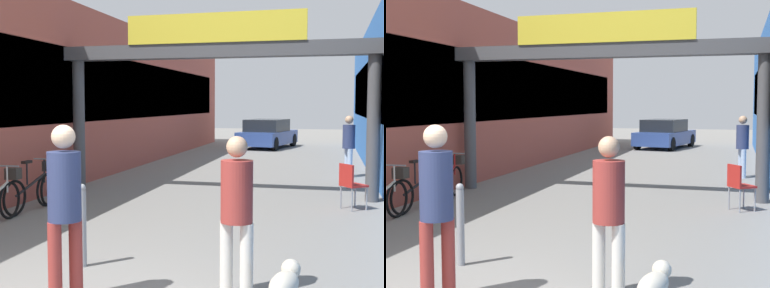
# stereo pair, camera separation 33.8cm
# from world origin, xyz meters

# --- Properties ---
(storefront_left) EXTENTS (3.00, 26.00, 4.53)m
(storefront_left) POSITION_xyz_m (-5.09, 11.00, 2.26)
(storefront_left) COLOR #B25142
(storefront_left) RESTS_ON ground_plane
(arcade_sign_gateway) EXTENTS (7.40, 0.47, 4.01)m
(arcade_sign_gateway) POSITION_xyz_m (0.00, 7.36, 2.82)
(arcade_sign_gateway) COLOR #4C4C4F
(arcade_sign_gateway) RESTS_ON ground_plane
(pedestrian_with_dog) EXTENTS (0.43, 0.43, 1.71)m
(pedestrian_with_dog) POSITION_xyz_m (1.54, 1.20, 0.98)
(pedestrian_with_dog) COLOR silver
(pedestrian_with_dog) RESTS_ON ground_plane
(pedestrian_companion) EXTENTS (0.47, 0.47, 1.83)m
(pedestrian_companion) POSITION_xyz_m (-0.11, 0.57, 1.06)
(pedestrian_companion) COLOR #99332D
(pedestrian_companion) RESTS_ON ground_plane
(pedestrian_carrying_crate) EXTENTS (0.43, 0.43, 1.72)m
(pedestrian_carrying_crate) POSITION_xyz_m (2.98, 11.21, 0.99)
(pedestrian_carrying_crate) COLOR #A5BFE0
(pedestrian_carrying_crate) RESTS_ON ground_plane
(dog_on_leash) EXTENTS (0.35, 0.68, 0.48)m
(dog_on_leash) POSITION_xyz_m (2.09, 0.85, 0.30)
(dog_on_leash) COLOR beige
(dog_on_leash) RESTS_ON ground_plane
(bicycle_black_third) EXTENTS (0.46, 1.69, 0.98)m
(bicycle_black_third) POSITION_xyz_m (-3.01, 4.79, 0.44)
(bicycle_black_third) COLOR black
(bicycle_black_third) RESTS_ON ground_plane
(bicycle_red_farthest) EXTENTS (0.46, 1.68, 0.98)m
(bicycle_red_farthest) POSITION_xyz_m (-3.08, 5.90, 0.44)
(bicycle_red_farthest) COLOR black
(bicycle_red_farthest) RESTS_ON ground_plane
(bollard_post_metal) EXTENTS (0.10, 0.10, 1.05)m
(bollard_post_metal) POSITION_xyz_m (-0.50, 1.75, 0.53)
(bollard_post_metal) COLOR gray
(bollard_post_metal) RESTS_ON ground_plane
(cafe_chair_red_nearer) EXTENTS (0.56, 0.56, 0.89)m
(cafe_chair_red_nearer) POSITION_xyz_m (2.88, 6.36, 0.54)
(cafe_chair_red_nearer) COLOR gray
(cafe_chair_red_nearer) RESTS_ON ground_plane
(parked_car_blue) EXTENTS (2.54, 4.27, 1.33)m
(parked_car_blue) POSITION_xyz_m (-0.36, 20.66, 0.64)
(parked_car_blue) COLOR #2D478C
(parked_car_blue) RESTS_ON ground_plane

